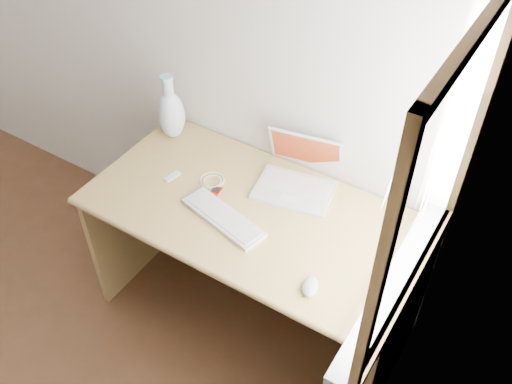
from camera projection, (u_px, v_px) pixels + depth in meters
The scene contains 9 objects.
window at pixel (430, 191), 1.73m from camera, with size 0.11×0.99×1.10m.
desk at pixel (264, 233), 2.61m from camera, with size 1.44×0.72×0.76m.
laptop at pixel (299, 177), 2.48m from camera, with size 0.37×0.33×0.23m.
external_keyboard at pixel (223, 217), 2.36m from camera, with size 0.41×0.21×0.02m.
mouse at pixel (310, 287), 2.09m from camera, with size 0.06×0.10×0.03m, color silver.
ipod at pixel (214, 193), 2.47m from camera, with size 0.06×0.10×0.01m.
cable_coil at pixel (212, 180), 2.54m from camera, with size 0.11×0.11×0.01m, color white.
remote at pixel (172, 176), 2.56m from camera, with size 0.03×0.08×0.01m, color white.
vase at pixel (171, 113), 2.69m from camera, with size 0.13×0.13×0.33m.
Camera 1 is at (1.94, -0.06, 2.46)m, focal length 40.00 mm.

